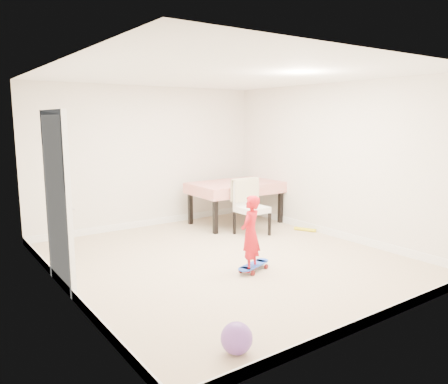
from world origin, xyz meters
TOP-DOWN VIEW (x-y plane):
  - ground at (0.00, 0.00)m, footprint 5.00×5.00m
  - ceiling at (0.00, 0.00)m, footprint 4.50×5.00m
  - wall_back at (0.00, 2.48)m, footprint 4.50×0.04m
  - wall_front at (0.00, -2.48)m, footprint 4.50×0.04m
  - wall_left at (-2.23, 0.00)m, footprint 0.04×5.00m
  - wall_right at (2.23, 0.00)m, footprint 0.04×5.00m
  - door at (-2.22, 0.30)m, footprint 0.11×0.94m
  - baseboard_back at (0.00, 2.49)m, footprint 4.50×0.02m
  - baseboard_front at (0.00, -2.49)m, footprint 4.50×0.02m
  - baseboard_left at (-2.24, 0.00)m, footprint 0.02×5.00m
  - baseboard_right at (2.24, 0.00)m, footprint 0.02×5.00m
  - dining_table at (1.44, 1.70)m, footprint 1.73×1.10m
  - dining_chair at (1.15, 0.85)m, footprint 0.55×0.63m
  - skateboard at (0.02, -0.60)m, footprint 0.64×0.40m
  - child at (-0.07, -0.64)m, footprint 0.43×0.38m
  - balloon at (-1.42, -2.14)m, footprint 0.28×0.28m
  - foam_toy at (2.10, 0.49)m, footprint 0.23×0.38m

SIDE VIEW (x-z plane):
  - ground at x=0.00m, z-range 0.00..0.00m
  - foam_toy at x=2.10m, z-range 0.00..0.06m
  - skateboard at x=0.02m, z-range 0.00..0.09m
  - baseboard_back at x=0.00m, z-range 0.00..0.12m
  - baseboard_front at x=0.00m, z-range 0.00..0.12m
  - baseboard_left at x=-2.24m, z-range 0.00..0.12m
  - baseboard_right at x=2.24m, z-range 0.00..0.12m
  - balloon at x=-1.42m, z-range 0.00..0.28m
  - dining_table at x=1.44m, z-range 0.00..0.81m
  - dining_chair at x=1.15m, z-range 0.00..0.98m
  - child at x=-0.07m, z-range 0.00..1.00m
  - door at x=-2.22m, z-range -0.03..2.08m
  - wall_back at x=0.00m, z-range 0.00..2.60m
  - wall_front at x=0.00m, z-range 0.00..2.60m
  - wall_left at x=-2.23m, z-range 0.00..2.60m
  - wall_right at x=2.23m, z-range 0.00..2.60m
  - ceiling at x=0.00m, z-range 2.56..2.60m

